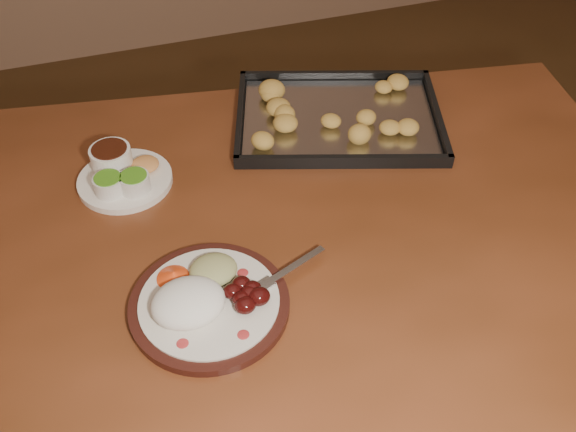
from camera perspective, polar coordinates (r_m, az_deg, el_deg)
name	(u,v)px	position (r m, az deg, el deg)	size (l,w,h in m)	color
ground	(358,388)	(1.81, 6.26, -14.93)	(4.00, 4.00, 0.00)	#4E341B
dining_table	(250,268)	(1.19, -3.37, -4.68)	(1.63, 1.13, 0.75)	brown
dinner_plate	(206,299)	(1.00, -7.31, -7.35)	(0.33, 0.25, 0.06)	black
condiment_saucer	(121,174)	(1.24, -14.59, 3.68)	(0.18, 0.18, 0.06)	white
baking_tray	(338,116)	(1.36, 4.46, 8.86)	(0.50, 0.43, 0.04)	black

